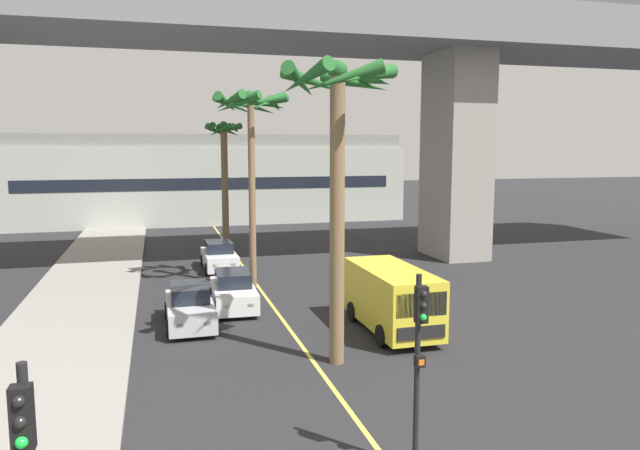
% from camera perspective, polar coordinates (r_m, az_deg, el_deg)
% --- Properties ---
extents(sidewalk_left, '(4.80, 80.00, 0.15)m').
position_cam_1_polar(sidewalk_left, '(20.18, -24.74, -12.59)').
color(sidewalk_left, gray).
rests_on(sidewalk_left, ground).
extents(lane_stripe_center, '(0.14, 56.00, 0.01)m').
position_cam_1_polar(lane_stripe_center, '(27.96, -5.48, -6.55)').
color(lane_stripe_center, '#DBCC4C').
rests_on(lane_stripe_center, ground).
extents(bridge_overpass, '(71.27, 8.00, 16.61)m').
position_cam_1_polar(bridge_overpass, '(34.15, -5.58, 18.11)').
color(bridge_overpass, slate).
rests_on(bridge_overpass, ground).
extents(pier_building_backdrop, '(35.14, 8.04, 7.88)m').
position_cam_1_polar(pier_building_backdrop, '(55.46, -10.64, 4.37)').
color(pier_building_backdrop, '#ADB2A8').
rests_on(pier_building_backdrop, ground).
extents(car_queue_front, '(1.86, 4.11, 1.56)m').
position_cam_1_polar(car_queue_front, '(23.36, -12.38, -7.70)').
color(car_queue_front, '#B7BABF').
rests_on(car_queue_front, ground).
extents(car_queue_second, '(1.88, 4.12, 1.56)m').
position_cam_1_polar(car_queue_second, '(33.55, -9.65, -3.01)').
color(car_queue_second, white).
rests_on(car_queue_second, ground).
extents(car_queue_third, '(1.93, 4.15, 1.56)m').
position_cam_1_polar(car_queue_third, '(25.48, -8.32, -6.32)').
color(car_queue_third, white).
rests_on(car_queue_third, ground).
extents(delivery_van, '(2.17, 5.25, 2.36)m').
position_cam_1_polar(delivery_van, '(22.16, 6.86, -6.89)').
color(delivery_van, yellow).
rests_on(delivery_van, ground).
extents(traffic_light_median_near, '(0.24, 0.37, 4.20)m').
position_cam_1_polar(traffic_light_median_near, '(12.62, 9.49, -11.36)').
color(traffic_light_median_near, black).
rests_on(traffic_light_median_near, ground).
extents(palm_tree_near_median, '(2.52, 2.62, 8.50)m').
position_cam_1_polar(palm_tree_near_median, '(40.74, -9.18, 6.59)').
color(palm_tree_near_median, brown).
rests_on(palm_tree_near_median, ground).
extents(palm_tree_mid_median, '(3.61, 3.65, 9.39)m').
position_cam_1_polar(palm_tree_mid_median, '(28.40, -6.66, 9.96)').
color(palm_tree_mid_median, brown).
rests_on(palm_tree_mid_median, ground).
extents(palm_tree_far_median, '(3.62, 3.63, 9.34)m').
position_cam_1_polar(palm_tree_far_median, '(18.08, 1.67, 8.88)').
color(palm_tree_far_median, brown).
rests_on(palm_tree_far_median, ground).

